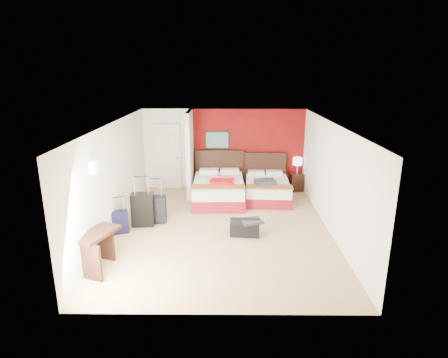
{
  "coord_description": "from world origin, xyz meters",
  "views": [
    {
      "loc": [
        0.11,
        -8.21,
        3.66
      ],
      "look_at": [
        0.03,
        0.8,
        1.0
      ],
      "focal_mm": 29.94,
      "sensor_mm": 36.0,
      "label": 1
    }
  ],
  "objects_px": {
    "red_suitcase_open": "(222,180)",
    "desk": "(99,251)",
    "suitcase_navy": "(120,223)",
    "table_lamp": "(297,166)",
    "duffel_bag": "(245,228)",
    "suitcase_black": "(143,210)",
    "bed_right": "(267,190)",
    "bed_left": "(219,191)",
    "suitcase_charcoal": "(157,210)",
    "nightstand": "(296,182)"
  },
  "relations": [
    {
      "from": "red_suitcase_open",
      "to": "nightstand",
      "type": "bearing_deg",
      "value": 32.35
    },
    {
      "from": "table_lamp",
      "to": "suitcase_navy",
      "type": "distance_m",
      "value": 5.66
    },
    {
      "from": "red_suitcase_open",
      "to": "desk",
      "type": "relative_size",
      "value": 0.95
    },
    {
      "from": "nightstand",
      "to": "suitcase_charcoal",
      "type": "distance_m",
      "value": 4.67
    },
    {
      "from": "nightstand",
      "to": "suitcase_navy",
      "type": "bearing_deg",
      "value": -151.08
    },
    {
      "from": "red_suitcase_open",
      "to": "suitcase_charcoal",
      "type": "relative_size",
      "value": 1.32
    },
    {
      "from": "suitcase_black",
      "to": "duffel_bag",
      "type": "height_order",
      "value": "suitcase_black"
    },
    {
      "from": "nightstand",
      "to": "desk",
      "type": "xyz_separation_m",
      "value": [
        -4.58,
        -4.84,
        0.11
      ]
    },
    {
      "from": "suitcase_charcoal",
      "to": "suitcase_black",
      "type": "bearing_deg",
      "value": -147.75
    },
    {
      "from": "bed_right",
      "to": "suitcase_navy",
      "type": "height_order",
      "value": "bed_right"
    },
    {
      "from": "red_suitcase_open",
      "to": "suitcase_navy",
      "type": "distance_m",
      "value": 3.18
    },
    {
      "from": "bed_right",
      "to": "suitcase_charcoal",
      "type": "bearing_deg",
      "value": -145.97
    },
    {
      "from": "suitcase_charcoal",
      "to": "suitcase_navy",
      "type": "relative_size",
      "value": 1.29
    },
    {
      "from": "table_lamp",
      "to": "suitcase_navy",
      "type": "height_order",
      "value": "table_lamp"
    },
    {
      "from": "red_suitcase_open",
      "to": "desk",
      "type": "xyz_separation_m",
      "value": [
        -2.27,
        -3.75,
        -0.29
      ]
    },
    {
      "from": "table_lamp",
      "to": "desk",
      "type": "bearing_deg",
      "value": -133.41
    },
    {
      "from": "desk",
      "to": "bed_left",
      "type": "bearing_deg",
      "value": 81.7
    },
    {
      "from": "red_suitcase_open",
      "to": "duffel_bag",
      "type": "bearing_deg",
      "value": -68.93
    },
    {
      "from": "bed_left",
      "to": "red_suitcase_open",
      "type": "xyz_separation_m",
      "value": [
        0.1,
        -0.1,
        0.36
      ]
    },
    {
      "from": "desk",
      "to": "suitcase_navy",
      "type": "bearing_deg",
      "value": 113.12
    },
    {
      "from": "suitcase_black",
      "to": "suitcase_navy",
      "type": "relative_size",
      "value": 1.55
    },
    {
      "from": "table_lamp",
      "to": "suitcase_charcoal",
      "type": "relative_size",
      "value": 0.78
    },
    {
      "from": "bed_right",
      "to": "suitcase_navy",
      "type": "relative_size",
      "value": 3.5
    },
    {
      "from": "duffel_bag",
      "to": "suitcase_black",
      "type": "bearing_deg",
      "value": 173.41
    },
    {
      "from": "bed_right",
      "to": "desk",
      "type": "xyz_separation_m",
      "value": [
        -3.58,
        -4.02,
        0.11
      ]
    },
    {
      "from": "suitcase_charcoal",
      "to": "bed_left",
      "type": "bearing_deg",
      "value": 45.28
    },
    {
      "from": "suitcase_navy",
      "to": "nightstand",
      "type": "bearing_deg",
      "value": 11.99
    },
    {
      "from": "suitcase_navy",
      "to": "desk",
      "type": "relative_size",
      "value": 0.56
    },
    {
      "from": "table_lamp",
      "to": "duffel_bag",
      "type": "distance_m",
      "value": 3.79
    },
    {
      "from": "suitcase_black",
      "to": "suitcase_navy",
      "type": "bearing_deg",
      "value": -141.42
    },
    {
      "from": "nightstand",
      "to": "duffel_bag",
      "type": "distance_m",
      "value": 3.73
    },
    {
      "from": "suitcase_black",
      "to": "bed_right",
      "type": "bearing_deg",
      "value": 26.74
    },
    {
      "from": "bed_right",
      "to": "nightstand",
      "type": "bearing_deg",
      "value": 42.17
    },
    {
      "from": "bed_left",
      "to": "bed_right",
      "type": "height_order",
      "value": "bed_left"
    },
    {
      "from": "nightstand",
      "to": "suitcase_navy",
      "type": "relative_size",
      "value": 1.06
    },
    {
      "from": "duffel_bag",
      "to": "suitcase_navy",
      "type": "bearing_deg",
      "value": -176.56
    },
    {
      "from": "red_suitcase_open",
      "to": "suitcase_charcoal",
      "type": "xyz_separation_m",
      "value": [
        -1.58,
        -1.5,
        -0.34
      ]
    },
    {
      "from": "suitcase_navy",
      "to": "duffel_bag",
      "type": "distance_m",
      "value": 2.88
    },
    {
      "from": "bed_left",
      "to": "suitcase_charcoal",
      "type": "distance_m",
      "value": 2.18
    },
    {
      "from": "suitcase_navy",
      "to": "suitcase_charcoal",
      "type": "bearing_deg",
      "value": 17.26
    },
    {
      "from": "desk",
      "to": "table_lamp",
      "type": "bearing_deg",
      "value": 67.72
    },
    {
      "from": "duffel_bag",
      "to": "bed_right",
      "type": "bearing_deg",
      "value": 77.98
    },
    {
      "from": "red_suitcase_open",
      "to": "table_lamp",
      "type": "height_order",
      "value": "table_lamp"
    },
    {
      "from": "duffel_bag",
      "to": "suitcase_charcoal",
      "type": "bearing_deg",
      "value": 166.8
    },
    {
      "from": "bed_right",
      "to": "suitcase_black",
      "type": "bearing_deg",
      "value": -145.71
    },
    {
      "from": "table_lamp",
      "to": "suitcase_navy",
      "type": "bearing_deg",
      "value": -145.28
    },
    {
      "from": "table_lamp",
      "to": "desk",
      "type": "height_order",
      "value": "table_lamp"
    },
    {
      "from": "bed_right",
      "to": "suitcase_charcoal",
      "type": "relative_size",
      "value": 2.71
    },
    {
      "from": "bed_left",
      "to": "bed_right",
      "type": "distance_m",
      "value": 1.42
    },
    {
      "from": "nightstand",
      "to": "table_lamp",
      "type": "distance_m",
      "value": 0.53
    }
  ]
}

